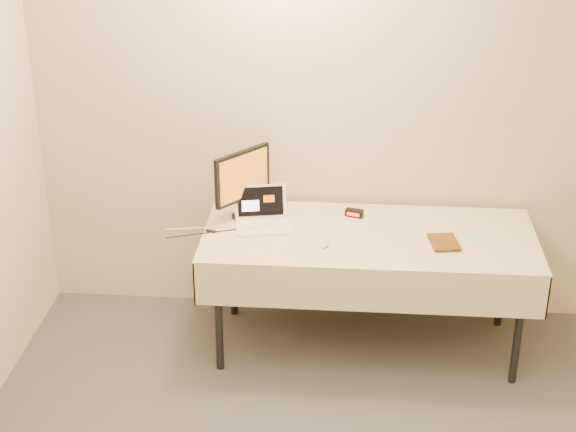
# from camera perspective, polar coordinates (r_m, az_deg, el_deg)

# --- Properties ---
(back_wall) EXTENTS (4.00, 0.10, 2.70)m
(back_wall) POSITION_cam_1_polar(r_m,az_deg,el_deg) (5.13, 5.54, 7.22)
(back_wall) COLOR beige
(back_wall) RESTS_ON ground
(table) EXTENTS (1.86, 0.81, 0.74)m
(table) POSITION_cam_1_polar(r_m,az_deg,el_deg) (4.97, 5.26, -1.82)
(table) COLOR black
(table) RESTS_ON ground
(laptop) EXTENTS (0.34, 0.32, 0.20)m
(laptop) POSITION_cam_1_polar(r_m,az_deg,el_deg) (5.02, -1.71, -0.02)
(laptop) COLOR white
(laptop) RESTS_ON table
(monitor) EXTENTS (0.28, 0.32, 0.41)m
(monitor) POSITION_cam_1_polar(r_m,az_deg,el_deg) (5.03, -2.96, 2.41)
(monitor) COLOR black
(monitor) RESTS_ON table
(book) EXTENTS (0.15, 0.04, 0.20)m
(book) POSITION_cam_1_polar(r_m,az_deg,el_deg) (4.83, 9.27, -0.78)
(book) COLOR brown
(book) RESTS_ON table
(alarm_clock) EXTENTS (0.11, 0.07, 0.04)m
(alarm_clock) POSITION_cam_1_polar(r_m,az_deg,el_deg) (5.14, 4.31, 0.20)
(alarm_clock) COLOR black
(alarm_clock) RESTS_ON table
(clicker) EXTENTS (0.05, 0.09, 0.02)m
(clicker) POSITION_cam_1_polar(r_m,az_deg,el_deg) (4.80, 2.40, -1.83)
(clicker) COLOR #BDBDBF
(clicker) RESTS_ON table
(paper_form) EXTENTS (0.11, 0.25, 0.00)m
(paper_form) POSITION_cam_1_polar(r_m,az_deg,el_deg) (5.03, 11.82, -1.19)
(paper_form) COLOR #ABD5A9
(paper_form) RESTS_ON table
(usb_dongle) EXTENTS (0.06, 0.04, 0.01)m
(usb_dongle) POSITION_cam_1_polar(r_m,az_deg,el_deg) (4.97, -5.02, -0.97)
(usb_dongle) COLOR black
(usb_dongle) RESTS_ON table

